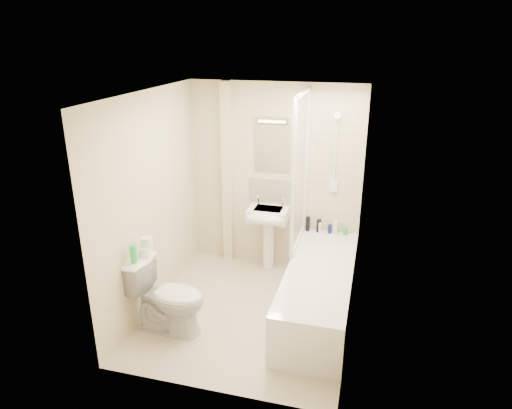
# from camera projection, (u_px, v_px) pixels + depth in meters

# --- Properties ---
(floor) EXTENTS (2.50, 2.50, 0.00)m
(floor) POSITION_uv_depth(u_px,v_px,m) (249.00, 311.00, 5.13)
(floor) COLOR beige
(floor) RESTS_ON ground
(wall_back) EXTENTS (2.20, 0.02, 2.40)m
(wall_back) POSITION_uv_depth(u_px,v_px,m) (275.00, 178.00, 5.83)
(wall_back) COLOR beige
(wall_back) RESTS_ON ground
(wall_left) EXTENTS (0.02, 2.50, 2.40)m
(wall_left) POSITION_uv_depth(u_px,v_px,m) (151.00, 203.00, 4.97)
(wall_left) COLOR beige
(wall_left) RESTS_ON ground
(wall_right) EXTENTS (0.02, 2.50, 2.40)m
(wall_right) POSITION_uv_depth(u_px,v_px,m) (357.00, 223.00, 4.44)
(wall_right) COLOR beige
(wall_right) RESTS_ON ground
(ceiling) EXTENTS (2.20, 2.50, 0.02)m
(ceiling) POSITION_uv_depth(u_px,v_px,m) (247.00, 94.00, 4.28)
(ceiling) COLOR white
(ceiling) RESTS_ON wall_back
(tile_back) EXTENTS (0.70, 0.01, 1.75)m
(tile_back) POSITION_uv_depth(u_px,v_px,m) (335.00, 165.00, 5.56)
(tile_back) COLOR beige
(tile_back) RESTS_ON wall_back
(tile_right) EXTENTS (0.01, 2.10, 1.75)m
(tile_right) POSITION_uv_depth(u_px,v_px,m) (358.00, 195.00, 4.54)
(tile_right) COLOR beige
(tile_right) RESTS_ON wall_right
(pipe_boxing) EXTENTS (0.12, 0.12, 2.40)m
(pipe_boxing) POSITION_uv_depth(u_px,v_px,m) (227.00, 175.00, 5.93)
(pipe_boxing) COLOR beige
(pipe_boxing) RESTS_ON ground
(splashback) EXTENTS (0.60, 0.02, 0.30)m
(splashback) POSITION_uv_depth(u_px,v_px,m) (272.00, 190.00, 5.89)
(splashback) COLOR beige
(splashback) RESTS_ON wall_back
(mirror) EXTENTS (0.46, 0.01, 0.60)m
(mirror) POSITION_uv_depth(u_px,v_px,m) (272.00, 149.00, 5.70)
(mirror) COLOR white
(mirror) RESTS_ON wall_back
(strip_light) EXTENTS (0.42, 0.07, 0.07)m
(strip_light) POSITION_uv_depth(u_px,v_px,m) (272.00, 119.00, 5.55)
(strip_light) COLOR silver
(strip_light) RESTS_ON wall_back
(bathtub) EXTENTS (0.70, 2.10, 0.55)m
(bathtub) POSITION_uv_depth(u_px,v_px,m) (319.00, 289.00, 5.03)
(bathtub) COLOR white
(bathtub) RESTS_ON ground
(shower_screen) EXTENTS (0.04, 0.92, 1.80)m
(shower_screen) POSITION_uv_depth(u_px,v_px,m) (300.00, 171.00, 5.24)
(shower_screen) COLOR white
(shower_screen) RESTS_ON bathtub
(shower_fixture) EXTENTS (0.10, 0.16, 0.99)m
(shower_fixture) POSITION_uv_depth(u_px,v_px,m) (335.00, 156.00, 5.48)
(shower_fixture) COLOR white
(shower_fixture) RESTS_ON wall_back
(pedestal_sink) EXTENTS (0.50, 0.47, 0.97)m
(pedestal_sink) POSITION_uv_depth(u_px,v_px,m) (268.00, 222.00, 5.81)
(pedestal_sink) COLOR white
(pedestal_sink) RESTS_ON ground
(bottle_black_a) EXTENTS (0.05, 0.05, 0.19)m
(bottle_black_a) POSITION_uv_depth(u_px,v_px,m) (308.00, 224.00, 5.84)
(bottle_black_a) COLOR black
(bottle_black_a) RESTS_ON bathtub
(bottle_white_a) EXTENTS (0.06, 0.06, 0.14)m
(bottle_white_a) POSITION_uv_depth(u_px,v_px,m) (319.00, 227.00, 5.81)
(bottle_white_a) COLOR white
(bottle_white_a) RESTS_ON bathtub
(bottle_black_b) EXTENTS (0.06, 0.06, 0.17)m
(bottle_black_b) POSITION_uv_depth(u_px,v_px,m) (319.00, 226.00, 5.81)
(bottle_black_b) COLOR black
(bottle_black_b) RESTS_ON bathtub
(bottle_blue) EXTENTS (0.05, 0.05, 0.11)m
(bottle_blue) POSITION_uv_depth(u_px,v_px,m) (330.00, 229.00, 5.78)
(bottle_blue) COLOR #121650
(bottle_blue) RESTS_ON bathtub
(bottle_cream) EXTENTS (0.06, 0.06, 0.18)m
(bottle_cream) POSITION_uv_depth(u_px,v_px,m) (335.00, 227.00, 5.76)
(bottle_cream) COLOR beige
(bottle_cream) RESTS_ON bathtub
(bottle_green) EXTENTS (0.06, 0.06, 0.09)m
(bottle_green) POSITION_uv_depth(u_px,v_px,m) (345.00, 231.00, 5.74)
(bottle_green) COLOR green
(bottle_green) RESTS_ON bathtub
(toilet) EXTENTS (0.54, 0.83, 0.80)m
(toilet) POSITION_uv_depth(u_px,v_px,m) (168.00, 296.00, 4.69)
(toilet) COLOR white
(toilet) RESTS_ON ground
(toilet_roll_lower) EXTENTS (0.12, 0.12, 0.09)m
(toilet_roll_lower) POSITION_uv_depth(u_px,v_px,m) (145.00, 252.00, 4.65)
(toilet_roll_lower) COLOR white
(toilet_roll_lower) RESTS_ON toilet
(toilet_roll_upper) EXTENTS (0.12, 0.12, 0.10)m
(toilet_roll_upper) POSITION_uv_depth(u_px,v_px,m) (147.00, 242.00, 4.65)
(toilet_roll_upper) COLOR white
(toilet_roll_upper) RESTS_ON toilet_roll_lower
(green_bottle) EXTENTS (0.07, 0.07, 0.19)m
(green_bottle) POSITION_uv_depth(u_px,v_px,m) (134.00, 254.00, 4.49)
(green_bottle) COLOR #2ACA58
(green_bottle) RESTS_ON toilet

